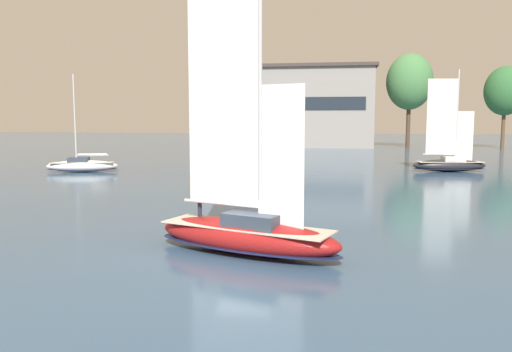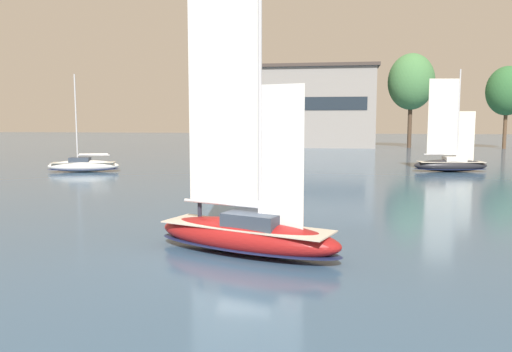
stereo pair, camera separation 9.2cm
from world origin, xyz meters
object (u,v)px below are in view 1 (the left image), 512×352
at_px(tree_shore_left, 505,91).
at_px(sailboat_main, 246,231).
at_px(tree_shore_center, 410,82).
at_px(sailboat_moored_near_marina, 82,165).
at_px(sailboat_moored_mid_channel, 449,163).

relative_size(tree_shore_left, sailboat_main, 1.34).
bearing_deg(tree_shore_center, sailboat_moored_near_marina, -127.61).
bearing_deg(tree_shore_left, sailboat_moored_near_marina, -138.12).
bearing_deg(sailboat_moored_mid_channel, sailboat_moored_near_marina, -170.49).
height_order(sailboat_main, sailboat_moored_near_marina, sailboat_main).
relative_size(tree_shore_left, sailboat_moored_near_marina, 1.52).
height_order(sailboat_moored_near_marina, sailboat_moored_mid_channel, sailboat_moored_mid_channel).
distance_m(sailboat_main, sailboat_moored_near_marina, 40.91).
height_order(tree_shore_center, sailboat_moored_mid_channel, tree_shore_center).
relative_size(tree_shore_center, sailboat_main, 1.58).
xyz_separation_m(tree_shore_center, sailboat_moored_near_marina, (-44.92, -58.31, -13.38)).
relative_size(tree_shore_center, sailboat_moored_mid_channel, 1.70).
height_order(sailboat_main, sailboat_moored_mid_channel, sailboat_main).
bearing_deg(tree_shore_left, tree_shore_center, 177.43).
relative_size(tree_shore_left, tree_shore_center, 0.85).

